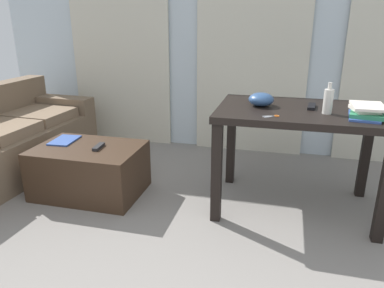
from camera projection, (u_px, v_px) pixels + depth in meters
ground_plane at (213, 247)px, 2.39m from camera, size 7.69×7.69×0.00m
wall_back at (254, 26)px, 3.78m from camera, size 5.79×0.10×2.66m
curtains at (252, 41)px, 3.75m from camera, size 4.12×0.03×2.38m
coffee_table at (90, 170)px, 3.07m from camera, size 0.86×0.60×0.41m
craft_table at (300, 125)px, 2.69m from camera, size 1.20×0.78×0.79m
bottle_near at (328, 101)px, 2.49m from camera, size 0.06×0.06×0.21m
bowl at (261, 99)px, 2.72m from camera, size 0.19×0.19×0.10m
book_stack at (366, 112)px, 2.41m from camera, size 0.26×0.31×0.08m
tv_remote_on_table at (312, 106)px, 2.68m from camera, size 0.07×0.19×0.02m
scissors at (273, 116)px, 2.44m from camera, size 0.11×0.09×0.00m
tv_remote_primary at (99, 147)px, 2.98m from camera, size 0.06×0.17×0.02m
magazine at (65, 140)px, 3.15m from camera, size 0.20×0.29×0.01m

